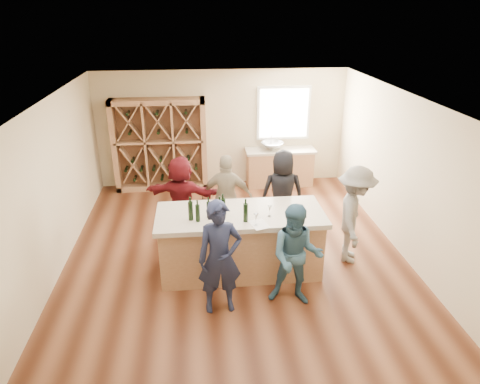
{
  "coord_description": "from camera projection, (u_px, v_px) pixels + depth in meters",
  "views": [
    {
      "loc": [
        -0.6,
        -6.62,
        4.17
      ],
      "look_at": [
        0.1,
        0.2,
        1.15
      ],
      "focal_mm": 32.0,
      "sensor_mm": 36.0,
      "label": 1
    }
  ],
  "objects": [
    {
      "name": "tasting_counter_top",
      "position": [
        240.0,
        215.0,
        6.92
      ],
      "size": [
        2.72,
        1.12,
        0.08
      ],
      "primitive_type": "cube",
      "color": "#B7AB96",
      "rests_on": "tasting_counter_base"
    },
    {
      "name": "wall_right",
      "position": [
        408.0,
        177.0,
        7.49
      ],
      "size": [
        0.1,
        7.0,
        2.8
      ],
      "primitive_type": "cube",
      "color": "beige",
      "rests_on": "ground"
    },
    {
      "name": "wall_front",
      "position": [
        271.0,
        329.0,
        3.97
      ],
      "size": [
        6.0,
        0.1,
        2.8
      ],
      "primitive_type": "cube",
      "color": "beige",
      "rests_on": "ground"
    },
    {
      "name": "ceiling",
      "position": [
        235.0,
        97.0,
        6.62
      ],
      "size": [
        6.0,
        7.0,
        0.1
      ],
      "primitive_type": "cube",
      "color": "white",
      "rests_on": "ground"
    },
    {
      "name": "wine_bottle_c",
      "position": [
        209.0,
        210.0,
        6.7
      ],
      "size": [
        0.08,
        0.08,
        0.27
      ],
      "primitive_type": "cylinder",
      "rotation": [
        0.0,
        0.0,
        0.32
      ],
      "color": "black",
      "rests_on": "tasting_counter_top"
    },
    {
      "name": "faucet",
      "position": [
        271.0,
        141.0,
        10.53
      ],
      "size": [
        0.02,
        0.02,
        0.3
      ],
      "primitive_type": "cylinder",
      "color": "silver",
      "rests_on": "back_counter_top"
    },
    {
      "name": "sink",
      "position": [
        272.0,
        146.0,
        10.39
      ],
      "size": [
        0.54,
        0.54,
        0.19
      ],
      "primitive_type": "imported",
      "color": "silver",
      "rests_on": "back_counter_top"
    },
    {
      "name": "wine_glass_d",
      "position": [
        270.0,
        211.0,
        6.75
      ],
      "size": [
        0.07,
        0.07,
        0.18
      ],
      "primitive_type": "cone",
      "rotation": [
        0.0,
        0.0,
        0.07
      ],
      "color": "white",
      "rests_on": "tasting_counter_top"
    },
    {
      "name": "wine_glass_c",
      "position": [
        291.0,
        220.0,
        6.48
      ],
      "size": [
        0.08,
        0.08,
        0.17
      ],
      "primitive_type": "cone",
      "rotation": [
        0.0,
        0.0,
        -0.35
      ],
      "color": "white",
      "rests_on": "tasting_counter_top"
    },
    {
      "name": "person_far_left",
      "position": [
        182.0,
        197.0,
        8.15
      ],
      "size": [
        1.58,
        0.89,
        1.61
      ],
      "primitive_type": "imported",
      "rotation": [
        0.0,
        0.0,
        2.89
      ],
      "color": "#590F14",
      "rests_on": "floor"
    },
    {
      "name": "wine_rack",
      "position": [
        160.0,
        145.0,
        10.16
      ],
      "size": [
        2.2,
        0.45,
        2.2
      ],
      "primitive_type": "cube",
      "color": "#A1724C",
      "rests_on": "floor"
    },
    {
      "name": "wine_bottle_d",
      "position": [
        220.0,
        211.0,
        6.61
      ],
      "size": [
        0.1,
        0.1,
        0.32
      ],
      "primitive_type": "cylinder",
      "rotation": [
        0.0,
        0.0,
        0.33
      ],
      "color": "black",
      "rests_on": "tasting_counter_top"
    },
    {
      "name": "tasting_menu_b",
      "position": [
        259.0,
        224.0,
        6.54
      ],
      "size": [
        0.33,
        0.39,
        0.0
      ],
      "primitive_type": "cube",
      "rotation": [
        0.0,
        0.0,
        0.29
      ],
      "color": "white",
      "rests_on": "tasting_counter_top"
    },
    {
      "name": "back_counter_top",
      "position": [
        280.0,
        150.0,
        10.45
      ],
      "size": [
        1.7,
        0.62,
        0.06
      ],
      "primitive_type": "cube",
      "color": "#B7AB96",
      "rests_on": "back_counter_base"
    },
    {
      "name": "wine_glass_b",
      "position": [
        256.0,
        219.0,
        6.48
      ],
      "size": [
        0.08,
        0.08,
        0.2
      ],
      "primitive_type": "cone",
      "rotation": [
        0.0,
        0.0,
        -0.06
      ],
      "color": "white",
      "rests_on": "tasting_counter_top"
    },
    {
      "name": "tasting_menu_a",
      "position": [
        223.0,
        226.0,
        6.5
      ],
      "size": [
        0.35,
        0.39,
        0.0
      ],
      "primitive_type": "cube",
      "rotation": [
        0.0,
        0.0,
        0.41
      ],
      "color": "white",
      "rests_on": "tasting_counter_top"
    },
    {
      "name": "floor",
      "position": [
        236.0,
        257.0,
        7.79
      ],
      "size": [
        6.0,
        7.0,
        0.1
      ],
      "primitive_type": "cube",
      "color": "brown",
      "rests_on": "ground"
    },
    {
      "name": "tasting_counter_base",
      "position": [
        240.0,
        244.0,
        7.14
      ],
      "size": [
        2.6,
        1.0,
        1.0
      ],
      "primitive_type": "cube",
      "color": "#A1724C",
      "rests_on": "floor"
    },
    {
      "name": "wine_bottle_f",
      "position": [
        246.0,
        213.0,
        6.57
      ],
      "size": [
        0.07,
        0.07,
        0.3
      ],
      "primitive_type": "cylinder",
      "color": "black",
      "rests_on": "tasting_counter_top"
    },
    {
      "name": "window_pane",
      "position": [
        284.0,
        113.0,
        10.33
      ],
      "size": [
        1.18,
        0.01,
        1.18
      ],
      "primitive_type": "cube",
      "color": "white",
      "rests_on": "wall_back"
    },
    {
      "name": "wine_bottle_a",
      "position": [
        191.0,
        211.0,
        6.62
      ],
      "size": [
        0.09,
        0.09,
        0.31
      ],
      "primitive_type": "cylinder",
      "rotation": [
        0.0,
        0.0,
        0.17
      ],
      "color": "black",
      "rests_on": "tasting_counter_top"
    },
    {
      "name": "person_far_mid",
      "position": [
        227.0,
        197.0,
        8.07
      ],
      "size": [
        1.05,
        0.67,
        1.66
      ],
      "primitive_type": "imported",
      "rotation": [
        0.0,
        0.0,
        2.95
      ],
      "color": "gray",
      "rests_on": "floor"
    },
    {
      "name": "window_frame",
      "position": [
        284.0,
        113.0,
        10.36
      ],
      "size": [
        1.3,
        0.06,
        1.3
      ],
      "primitive_type": "cube",
      "color": "white",
      "rests_on": "wall_back"
    },
    {
      "name": "wine_glass_a",
      "position": [
        222.0,
        222.0,
        6.4
      ],
      "size": [
        0.08,
        0.08,
        0.19
      ],
      "primitive_type": "cone",
      "rotation": [
        0.0,
        0.0,
        -0.11
      ],
      "color": "white",
      "rests_on": "tasting_counter_top"
    },
    {
      "name": "wine_bottle_e",
      "position": [
        223.0,
        208.0,
        6.68
      ],
      "size": [
        0.09,
        0.09,
        0.33
      ],
      "primitive_type": "cylinder",
      "rotation": [
        0.0,
        0.0,
        -0.11
      ],
      "color": "black",
      "rests_on": "tasting_counter_top"
    },
    {
      "name": "person_near_left",
      "position": [
        220.0,
        258.0,
        6.06
      ],
      "size": [
        0.68,
        0.52,
        1.75
      ],
      "primitive_type": "imported",
      "rotation": [
        0.0,
        0.0,
        0.09
      ],
      "color": "#191E38",
      "rests_on": "floor"
    },
    {
      "name": "wine_glass_e",
      "position": [
        301.0,
        211.0,
        6.74
      ],
      "size": [
        0.08,
        0.08,
        0.19
      ],
      "primitive_type": "cone",
      "rotation": [
        0.0,
        0.0,
        -0.1
      ],
      "color": "white",
      "rests_on": "tasting_counter_top"
    },
    {
      "name": "person_near_right",
      "position": [
        296.0,
        256.0,
        6.23
      ],
      "size": [
        0.86,
        0.6,
        1.61
      ],
      "primitive_type": "imported",
      "rotation": [
        0.0,
        0.0,
        -0.24
      ],
      "color": "#335972",
      "rests_on": "floor"
    },
    {
      "name": "back_counter_base",
      "position": [
        280.0,
        168.0,
        10.64
      ],
      "size": [
        1.6,
        0.58,
        0.86
      ],
      "primitive_type": "cube",
      "color": "#A1724C",
      "rests_on": "floor"
    },
    {
      "name": "person_server",
      "position": [
        354.0,
        215.0,
        7.29
      ],
      "size": [
        0.88,
        1.24,
        1.74
      ],
      "primitive_type": "imported",
      "rotation": [
        0.0,
        0.0,
        1.22
      ],
      "color": "slate",
      "rests_on": "floor"
    },
    {
      "name": "wall_back",
      "position": [
        222.0,
        128.0,
        10.44
      ],
      "size": [
        6.0,
        0.1,
        2.8
      ],
      "primitive_type": "cube",
      "color": "beige",
      "rests_on": "ground"
    },
    {
      "name": "person_far_right",
      "position": [
        282.0,
        193.0,
        8.24
      ],
      "size": [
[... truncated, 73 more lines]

